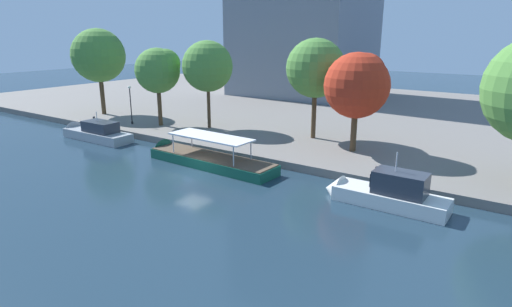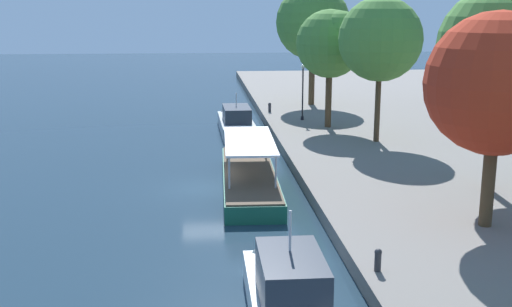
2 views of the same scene
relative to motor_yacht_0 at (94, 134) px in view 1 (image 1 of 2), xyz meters
The scene contains 13 objects.
ground_plane 17.58m from the motor_yacht_0, ahead, with size 220.00×220.00×0.00m, color #1E3342.
dock_promenade 34.76m from the motor_yacht_0, 60.05° to the left, with size 120.00×55.00×0.71m, color slate.
motor_yacht_0 is the anchor object (origin of this frame).
tour_boat_1 16.18m from the motor_yacht_0, ahead, with size 14.00×3.32×3.82m.
motor_yacht_2 32.56m from the motor_yacht_0, ahead, with size 8.55×2.46×4.66m.
mooring_bollard_0 5.70m from the motor_yacht_0, 143.94° to the left, with size 0.29×0.29×0.86m.
mooring_bollard_1 31.03m from the motor_yacht_0, ahead, with size 0.27×0.27×0.84m.
lamp_post 6.17m from the motor_yacht_0, 92.75° to the left, with size 0.33×0.33×4.60m.
tree_0 25.24m from the motor_yacht_0, 28.91° to the left, with size 5.97×5.97×10.21m.
tree_1 14.72m from the motor_yacht_0, 46.98° to the left, with size 5.72×5.72×9.91m.
tree_2 13.96m from the motor_yacht_0, 137.34° to the left, with size 6.98×6.98×11.29m.
tree_4 28.92m from the motor_yacht_0, 19.07° to the left, with size 5.91×5.91×9.06m.
tree_5 10.33m from the motor_yacht_0, 64.80° to the left, with size 5.20×5.20×9.06m.
Camera 1 is at (23.31, -24.58, 11.30)m, focal length 29.63 mm.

